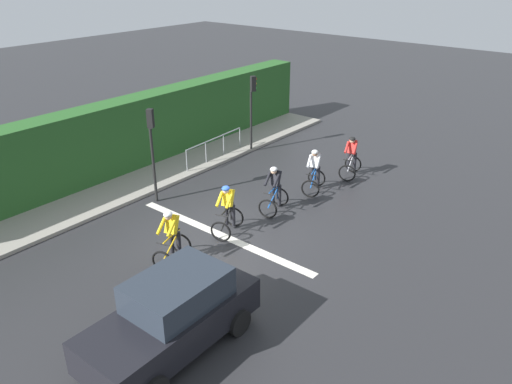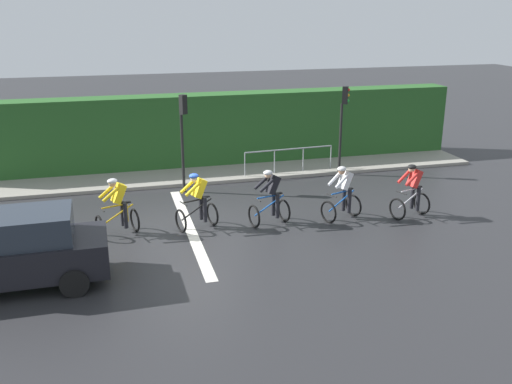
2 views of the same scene
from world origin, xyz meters
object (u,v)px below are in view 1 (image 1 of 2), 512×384
(cyclist_fourth, at_px, (228,210))
(traffic_light_near_crossing, at_px, (152,141))
(car_black, at_px, (173,315))
(traffic_light_far_junction, at_px, (252,102))
(cyclist_second, at_px, (314,171))
(pedestrian_railing_kerbside, at_px, (215,143))
(cyclist_mid, at_px, (274,190))
(cyclist_lead, at_px, (351,157))
(cyclist_trailing, at_px, (172,238))

(cyclist_fourth, relative_size, traffic_light_near_crossing, 0.50)
(car_black, relative_size, traffic_light_far_junction, 1.23)
(traffic_light_near_crossing, bearing_deg, car_black, -37.67)
(cyclist_second, distance_m, traffic_light_near_crossing, 5.89)
(cyclist_fourth, height_order, car_black, car_black)
(cyclist_fourth, distance_m, traffic_light_far_junction, 7.52)
(car_black, bearing_deg, cyclist_second, 103.51)
(car_black, xyz_separation_m, pedestrian_railing_kerbside, (-7.05, 8.75, -0.09))
(cyclist_mid, bearing_deg, car_black, -71.02)
(cyclist_fourth, distance_m, car_black, 5.16)
(cyclist_mid, bearing_deg, cyclist_second, 85.84)
(cyclist_lead, height_order, cyclist_fourth, same)
(cyclist_second, height_order, car_black, car_black)
(cyclist_lead, relative_size, pedestrian_railing_kerbside, 0.47)
(cyclist_mid, bearing_deg, traffic_light_near_crossing, -152.21)
(cyclist_lead, relative_size, traffic_light_far_junction, 0.50)
(cyclist_lead, relative_size, traffic_light_near_crossing, 0.50)
(cyclist_fourth, bearing_deg, car_black, -61.10)
(cyclist_second, xyz_separation_m, cyclist_trailing, (-0.47, -6.53, 0.00))
(car_black, relative_size, pedestrian_railing_kerbside, 1.17)
(cyclist_lead, height_order, cyclist_mid, same)
(traffic_light_near_crossing, distance_m, traffic_light_far_junction, 6.04)
(cyclist_second, bearing_deg, pedestrian_railing_kerbside, -179.12)
(cyclist_lead, bearing_deg, cyclist_fourth, -96.38)
(traffic_light_far_junction, bearing_deg, traffic_light_near_crossing, -84.69)
(cyclist_trailing, bearing_deg, traffic_light_near_crossing, 145.57)
(cyclist_second, height_order, cyclist_trailing, same)
(cyclist_lead, relative_size, cyclist_mid, 1.00)
(cyclist_lead, relative_size, cyclist_trailing, 1.00)
(cyclist_lead, bearing_deg, traffic_light_far_junction, -177.00)
(cyclist_trailing, distance_m, traffic_light_far_junction, 9.39)
(cyclist_lead, xyz_separation_m, traffic_light_far_junction, (-4.81, -0.25, 1.43))
(cyclist_trailing, xyz_separation_m, car_black, (2.58, -2.29, 0.08))
(cyclist_mid, relative_size, cyclist_fourth, 1.00)
(cyclist_lead, bearing_deg, cyclist_second, -99.22)
(cyclist_mid, distance_m, pedestrian_railing_kerbside, 5.22)
(cyclist_second, xyz_separation_m, traffic_light_near_crossing, (-3.91, -4.17, 1.43))
(cyclist_fourth, height_order, cyclist_trailing, same)
(cyclist_fourth, bearing_deg, cyclist_second, 85.02)
(traffic_light_near_crossing, bearing_deg, cyclist_trailing, -34.43)
(pedestrian_railing_kerbside, bearing_deg, cyclist_mid, -23.95)
(cyclist_trailing, xyz_separation_m, traffic_light_far_junction, (-4.00, 8.37, 1.43))
(cyclist_second, bearing_deg, cyclist_mid, -94.16)
(car_black, bearing_deg, traffic_light_far_junction, 121.68)
(cyclist_trailing, relative_size, pedestrian_railing_kerbside, 0.47)
(cyclist_mid, height_order, cyclist_trailing, same)
(cyclist_lead, bearing_deg, cyclist_mid, -96.65)
(cyclist_fourth, relative_size, traffic_light_far_junction, 0.50)
(cyclist_mid, height_order, car_black, car_black)
(cyclist_second, bearing_deg, traffic_light_far_junction, 157.54)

